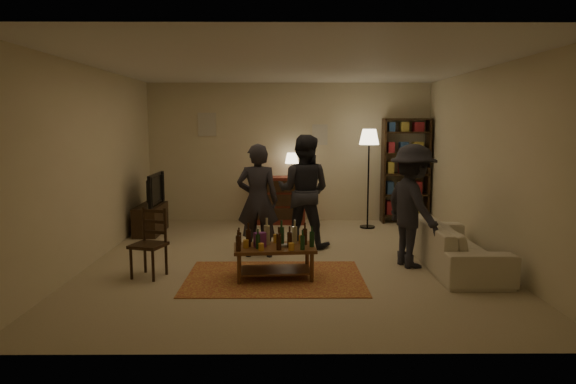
{
  "coord_description": "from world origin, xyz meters",
  "views": [
    {
      "loc": [
        -0.09,
        -7.09,
        1.93
      ],
      "look_at": [
        -0.04,
        0.1,
        0.96
      ],
      "focal_mm": 32.0,
      "sensor_mm": 36.0,
      "label": 1
    }
  ],
  "objects_px": {
    "tv_stand": "(151,212)",
    "person_right": "(304,191)",
    "dresser": "(279,199)",
    "sofa": "(455,245)",
    "floor_lamp": "(369,144)",
    "dining_chair": "(151,240)",
    "bookshelf": "(405,170)",
    "person_left": "(258,201)",
    "person_by_sofa": "(412,206)",
    "coffee_table": "(274,249)"
  },
  "relations": [
    {
      "from": "dining_chair",
      "to": "sofa",
      "type": "bearing_deg",
      "value": 22.55
    },
    {
      "from": "bookshelf",
      "to": "floor_lamp",
      "type": "bearing_deg",
      "value": -146.05
    },
    {
      "from": "dresser",
      "to": "floor_lamp",
      "type": "xyz_separation_m",
      "value": [
        1.64,
        -0.47,
        1.07
      ]
    },
    {
      "from": "dining_chair",
      "to": "person_by_sofa",
      "type": "relative_size",
      "value": 0.53
    },
    {
      "from": "person_right",
      "to": "person_left",
      "type": "bearing_deg",
      "value": 58.18
    },
    {
      "from": "dining_chair",
      "to": "person_by_sofa",
      "type": "bearing_deg",
      "value": 24.69
    },
    {
      "from": "person_left",
      "to": "dining_chair",
      "type": "bearing_deg",
      "value": 37.6
    },
    {
      "from": "bookshelf",
      "to": "person_left",
      "type": "bearing_deg",
      "value": -136.67
    },
    {
      "from": "bookshelf",
      "to": "person_right",
      "type": "xyz_separation_m",
      "value": [
        -2.04,
        -1.97,
        -0.16
      ]
    },
    {
      "from": "dresser",
      "to": "sofa",
      "type": "relative_size",
      "value": 0.65
    },
    {
      "from": "coffee_table",
      "to": "person_left",
      "type": "height_order",
      "value": "person_left"
    },
    {
      "from": "person_left",
      "to": "person_by_sofa",
      "type": "bearing_deg",
      "value": 166.83
    },
    {
      "from": "dining_chair",
      "to": "dresser",
      "type": "bearing_deg",
      "value": 82.86
    },
    {
      "from": "floor_lamp",
      "to": "dining_chair",
      "type": "bearing_deg",
      "value": -137.14
    },
    {
      "from": "coffee_table",
      "to": "sofa",
      "type": "xyz_separation_m",
      "value": [
        2.42,
        0.48,
        -0.08
      ]
    },
    {
      "from": "floor_lamp",
      "to": "person_right",
      "type": "distance_m",
      "value": 2.01
    },
    {
      "from": "person_by_sofa",
      "to": "sofa",
      "type": "bearing_deg",
      "value": -115.43
    },
    {
      "from": "dining_chair",
      "to": "tv_stand",
      "type": "bearing_deg",
      "value": 122.06
    },
    {
      "from": "coffee_table",
      "to": "dresser",
      "type": "distance_m",
      "value": 3.59
    },
    {
      "from": "tv_stand",
      "to": "person_right",
      "type": "xyz_separation_m",
      "value": [
        2.65,
        -0.99,
        0.49
      ]
    },
    {
      "from": "dresser",
      "to": "person_left",
      "type": "distance_m",
      "value": 2.54
    },
    {
      "from": "tv_stand",
      "to": "sofa",
      "type": "height_order",
      "value": "tv_stand"
    },
    {
      "from": "dresser",
      "to": "person_by_sofa",
      "type": "xyz_separation_m",
      "value": [
        1.81,
        -3.04,
        0.35
      ]
    },
    {
      "from": "dining_chair",
      "to": "floor_lamp",
      "type": "height_order",
      "value": "floor_lamp"
    },
    {
      "from": "bookshelf",
      "to": "person_right",
      "type": "relative_size",
      "value": 1.15
    },
    {
      "from": "dresser",
      "to": "floor_lamp",
      "type": "relative_size",
      "value": 0.75
    },
    {
      "from": "dining_chair",
      "to": "person_right",
      "type": "relative_size",
      "value": 0.5
    },
    {
      "from": "floor_lamp",
      "to": "sofa",
      "type": "xyz_separation_m",
      "value": [
        0.75,
        -2.64,
        -1.25
      ]
    },
    {
      "from": "dining_chair",
      "to": "tv_stand",
      "type": "relative_size",
      "value": 0.83
    },
    {
      "from": "tv_stand",
      "to": "person_by_sofa",
      "type": "height_order",
      "value": "person_by_sofa"
    },
    {
      "from": "floor_lamp",
      "to": "dresser",
      "type": "bearing_deg",
      "value": 163.91
    },
    {
      "from": "dining_chair",
      "to": "person_right",
      "type": "bearing_deg",
      "value": 55.66
    },
    {
      "from": "dresser",
      "to": "bookshelf",
      "type": "relative_size",
      "value": 0.67
    },
    {
      "from": "sofa",
      "to": "person_right",
      "type": "relative_size",
      "value": 1.19
    },
    {
      "from": "person_left",
      "to": "person_right",
      "type": "bearing_deg",
      "value": -137.67
    },
    {
      "from": "coffee_table",
      "to": "sofa",
      "type": "distance_m",
      "value": 2.46
    },
    {
      "from": "dining_chair",
      "to": "floor_lamp",
      "type": "bearing_deg",
      "value": 60.34
    },
    {
      "from": "dresser",
      "to": "sofa",
      "type": "height_order",
      "value": "dresser"
    },
    {
      "from": "sofa",
      "to": "person_by_sofa",
      "type": "height_order",
      "value": "person_by_sofa"
    },
    {
      "from": "person_right",
      "to": "dining_chair",
      "type": "bearing_deg",
      "value": 55.14
    },
    {
      "from": "floor_lamp",
      "to": "sofa",
      "type": "distance_m",
      "value": 3.02
    },
    {
      "from": "sofa",
      "to": "person_by_sofa",
      "type": "relative_size",
      "value": 1.26
    },
    {
      "from": "person_left",
      "to": "person_right",
      "type": "height_order",
      "value": "person_right"
    },
    {
      "from": "bookshelf",
      "to": "person_left",
      "type": "height_order",
      "value": "bookshelf"
    },
    {
      "from": "dresser",
      "to": "person_right",
      "type": "relative_size",
      "value": 0.78
    },
    {
      "from": "coffee_table",
      "to": "person_right",
      "type": "relative_size",
      "value": 0.6
    },
    {
      "from": "dresser",
      "to": "sofa",
      "type": "distance_m",
      "value": 3.93
    },
    {
      "from": "person_right",
      "to": "dresser",
      "type": "bearing_deg",
      "value": -61.16
    },
    {
      "from": "dresser",
      "to": "person_right",
      "type": "bearing_deg",
      "value": -78.12
    },
    {
      "from": "sofa",
      "to": "dresser",
      "type": "bearing_deg",
      "value": 37.54
    }
  ]
}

